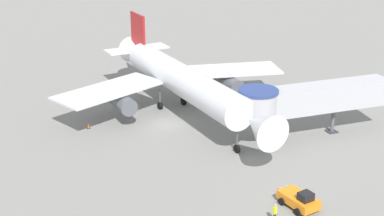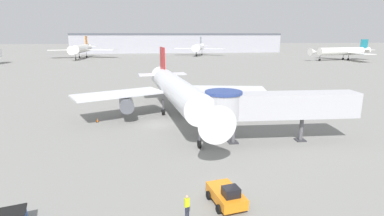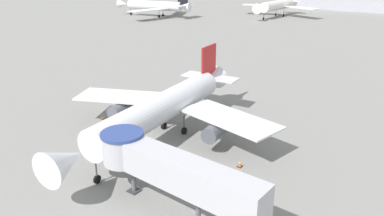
{
  "view_description": "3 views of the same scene",
  "coord_description": "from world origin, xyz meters",
  "views": [
    {
      "loc": [
        -17.8,
        -53.12,
        23.64
      ],
      "look_at": [
        1.21,
        -5.1,
        3.63
      ],
      "focal_mm": 50.0,
      "sensor_mm": 36.0,
      "label": 1
    },
    {
      "loc": [
        -0.49,
        -39.68,
        11.91
      ],
      "look_at": [
        3.95,
        -5.98,
        3.6
      ],
      "focal_mm": 28.0,
      "sensor_mm": 36.0,
      "label": 2
    },
    {
      "loc": [
        31.47,
        -30.39,
        20.68
      ],
      "look_at": [
        7.18,
        2.63,
        5.08
      ],
      "focal_mm": 35.0,
      "sensor_mm": 36.0,
      "label": 3
    }
  ],
  "objects": [
    {
      "name": "traffic_cone_starboard_wing",
      "position": [
        14.3,
        1.82,
        0.4
      ],
      "size": [
        0.51,
        0.51,
        0.83
      ],
      "color": "black",
      "rests_on": "ground_plane"
    },
    {
      "name": "jet_bridge",
      "position": [
        12.43,
        -8.64,
        4.3
      ],
      "size": [
        17.37,
        4.1,
        5.98
      ],
      "rotation": [
        0.0,
        0.0,
        -0.04
      ],
      "color": "#B7B7BC",
      "rests_on": "ground_plane"
    },
    {
      "name": "traffic_cone_near_nose",
      "position": [
        4.36,
        -17.94,
        0.28
      ],
      "size": [
        0.35,
        0.35,
        0.59
      ],
      "color": "black",
      "rests_on": "ground_plane"
    },
    {
      "name": "traffic_cone_port_wing",
      "position": [
        -8.4,
        2.05,
        0.31
      ],
      "size": [
        0.39,
        0.39,
        0.65
      ],
      "color": "black",
      "rests_on": "ground_plane"
    },
    {
      "name": "main_airplane",
      "position": [
        2.77,
        2.67,
        4.15
      ],
      "size": [
        29.6,
        33.48,
        9.8
      ],
      "rotation": [
        0.0,
        0.0,
        0.12
      ],
      "color": "silver",
      "rests_on": "ground_plane"
    },
    {
      "name": "ground_crew_marshaller",
      "position": [
        1.5,
        -22.01,
        0.94
      ],
      "size": [
        0.36,
        0.28,
        1.63
      ],
      "rotation": [
        0.0,
        0.0,
        3.49
      ],
      "color": "#1E2338",
      "rests_on": "ground_plane"
    },
    {
      "name": "background_jet_gray_tail",
      "position": [
        26.87,
        137.85,
        4.79
      ],
      "size": [
        29.52,
        26.47,
        10.93
      ],
      "rotation": [
        0.0,
        0.0,
        -0.29
      ],
      "color": "white",
      "rests_on": "ground_plane"
    },
    {
      "name": "background_jet_orange_tail",
      "position": [
        -37.03,
        125.27,
        4.95
      ],
      "size": [
        35.89,
        35.83,
        11.32
      ],
      "rotation": [
        0.0,
        0.0,
        -0.01
      ],
      "color": "white",
      "rests_on": "ground_plane"
    },
    {
      "name": "ground_plane",
      "position": [
        0.0,
        0.0,
        0.0
      ],
      "size": [
        800.0,
        800.0,
        0.0
      ],
      "primitive_type": "plane",
      "color": "gray"
    },
    {
      "name": "pushback_tug_orange",
      "position": [
        4.5,
        -20.81,
        0.73
      ],
      "size": [
        2.59,
        3.74,
        1.69
      ],
      "rotation": [
        0.0,
        0.0,
        0.19
      ],
      "color": "orange",
      "rests_on": "ground_plane"
    },
    {
      "name": "background_jet_teal_tail",
      "position": [
        89.98,
        95.09,
        4.34
      ],
      "size": [
        34.53,
        32.07,
        9.85
      ],
      "rotation": [
        0.0,
        0.0,
        -1.38
      ],
      "color": "white",
      "rests_on": "ground_plane"
    },
    {
      "name": "terminal_building",
      "position": [
        17.71,
        175.0,
        6.54
      ],
      "size": [
        142.09,
        20.82,
        13.05
      ],
      "color": "#A8A8B2",
      "rests_on": "ground_plane"
    }
  ]
}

